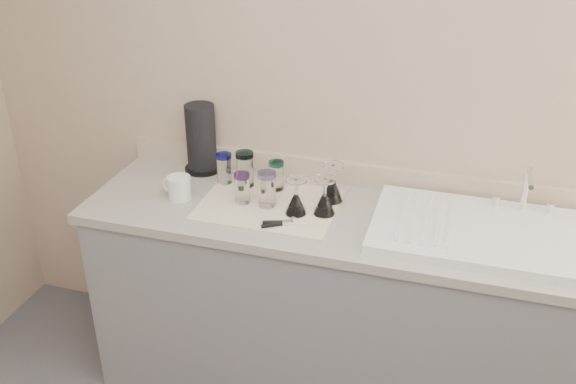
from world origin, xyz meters
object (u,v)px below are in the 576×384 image
(tumbler_blue, at_px, (242,188))
(goblet_front_left, at_px, (296,202))
(tumbler_teal, at_px, (224,168))
(tumbler_purple, at_px, (276,175))
(goblet_front_right, at_px, (325,202))
(paper_towel_roll, at_px, (201,139))
(tumbler_cyan, at_px, (245,169))
(sink_unit, at_px, (484,232))
(tumbler_lavender, at_px, (267,189))
(goblet_back_right, at_px, (332,188))
(can_opener, at_px, (279,223))
(white_mug, at_px, (179,188))

(tumbler_blue, distance_m, goblet_front_left, 0.24)
(tumbler_teal, xyz_separation_m, goblet_front_left, (0.37, -0.18, -0.02))
(tumbler_purple, relative_size, tumbler_blue, 0.99)
(goblet_front_right, distance_m, paper_towel_roll, 0.68)
(tumbler_teal, xyz_separation_m, tumbler_cyan, (0.10, -0.00, 0.01))
(sink_unit, relative_size, tumbler_lavender, 5.58)
(sink_unit, height_order, tumbler_cyan, sink_unit)
(sink_unit, relative_size, tumbler_purple, 6.44)
(goblet_front_left, bearing_deg, tumbler_purple, 127.51)
(sink_unit, xyz_separation_m, tumbler_blue, (-0.95, -0.02, 0.05))
(goblet_back_right, relative_size, can_opener, 1.27)
(tumbler_teal, xyz_separation_m, tumbler_blue, (0.14, -0.15, -0.00))
(tumbler_teal, height_order, paper_towel_roll, paper_towel_roll)
(can_opener, height_order, white_mug, white_mug)
(goblet_back_right, xyz_separation_m, paper_towel_roll, (-0.63, 0.13, 0.09))
(goblet_front_right, xyz_separation_m, can_opener, (-0.15, -0.14, -0.04))
(can_opener, bearing_deg, goblet_front_right, 43.77)
(tumbler_blue, height_order, white_mug, tumbler_blue)
(tumbler_blue, distance_m, goblet_front_right, 0.34)
(can_opener, bearing_deg, goblet_front_left, 70.98)
(tumbler_lavender, distance_m, paper_towel_roll, 0.47)
(goblet_front_left, height_order, can_opener, goblet_front_left)
(tumbler_purple, relative_size, tumbler_lavender, 0.87)
(tumbler_purple, bearing_deg, tumbler_blue, -122.60)
(goblet_front_left, distance_m, goblet_front_right, 0.11)
(tumbler_teal, bearing_deg, goblet_back_right, -3.36)
(sink_unit, distance_m, tumbler_cyan, 1.00)
(goblet_front_left, bearing_deg, tumbler_blue, 173.46)
(tumbler_blue, bearing_deg, tumbler_purple, 57.40)
(tumbler_cyan, height_order, tumbler_blue, tumbler_cyan)
(tumbler_teal, distance_m, goblet_back_right, 0.48)
(goblet_back_right, bearing_deg, goblet_front_right, -91.90)
(tumbler_lavender, bearing_deg, sink_unit, 1.34)
(tumbler_cyan, relative_size, goblet_back_right, 0.95)
(white_mug, bearing_deg, can_opener, -12.82)
(tumbler_blue, height_order, goblet_front_right, goblet_front_right)
(tumbler_cyan, relative_size, tumbler_lavender, 1.04)
(goblet_front_right, bearing_deg, goblet_front_left, -163.94)
(sink_unit, xyz_separation_m, white_mug, (-1.22, -0.05, 0.03))
(tumbler_cyan, distance_m, goblet_front_right, 0.41)
(tumbler_purple, distance_m, tumbler_lavender, 0.15)
(white_mug, bearing_deg, goblet_front_left, 0.24)
(tumbler_teal, distance_m, tumbler_lavender, 0.28)
(goblet_front_left, bearing_deg, tumbler_lavender, 167.43)
(tumbler_cyan, distance_m, tumbler_purple, 0.14)
(goblet_front_left, bearing_deg, white_mug, -179.76)
(goblet_front_right, height_order, can_opener, goblet_front_right)
(tumbler_blue, bearing_deg, paper_towel_roll, 138.49)
(white_mug, bearing_deg, tumbler_teal, 53.27)
(goblet_front_right, bearing_deg, tumbler_lavender, -179.43)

